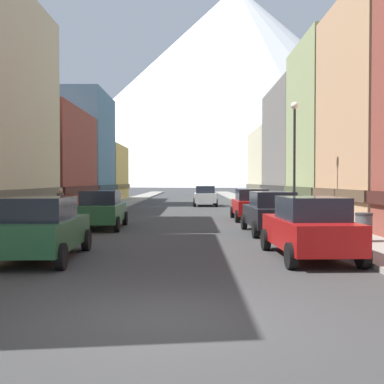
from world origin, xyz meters
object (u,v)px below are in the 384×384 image
car_driving_0 (204,196)px  streetlamp_right (293,144)px  car_left_1 (100,209)px  car_right_1 (270,212)px  potted_plant_1 (55,211)px  car_right_2 (250,204)px  car_right_0 (308,227)px  pedestrian_0 (59,206)px  potted_plant_0 (317,209)px  trash_bin_right (362,227)px  car_left_0 (40,228)px

car_driving_0 → streetlamp_right: streetlamp_right is taller
car_left_1 → car_driving_0: bearing=74.9°
car_right_1 → potted_plant_1: (-10.80, 5.90, -0.31)m
potted_plant_1 → streetlamp_right: 13.21m
car_right_2 → car_left_1: bearing=-148.0°
car_right_0 → pedestrian_0: 14.55m
car_right_0 → potted_plant_1: size_ratio=5.29×
car_right_2 → potted_plant_0: bearing=-35.9°
car_left_1 → car_right_0: size_ratio=1.00×
car_right_0 → trash_bin_right: car_right_0 is taller
car_driving_0 → streetlamp_right: size_ratio=0.75×
car_right_1 → car_right_2: (-0.00, 6.86, 0.00)m
trash_bin_right → car_left_0: bearing=-164.1°
car_left_1 → car_right_1: size_ratio=1.00×
car_driving_0 → potted_plant_0: (5.40, -17.54, -0.13)m
car_left_1 → car_right_0: 11.48m
car_right_0 → car_driving_0: same height
car_left_0 → pedestrian_0: (-2.45, 10.69, 0.04)m
potted_plant_1 → streetlamp_right: streetlamp_right is taller
car_right_0 → streetlamp_right: size_ratio=0.76×
trash_bin_right → potted_plant_0: 8.35m
car_right_2 → streetlamp_right: streetlamp_right is taller
car_right_2 → car_driving_0: 15.38m
car_left_0 → potted_plant_1: car_left_0 is taller
car_right_0 → streetlamp_right: streetlamp_right is taller
potted_plant_1 → streetlamp_right: bearing=-14.6°
trash_bin_right → potted_plant_1: size_ratio=1.16×
car_right_0 → trash_bin_right: bearing=46.8°
car_left_0 → car_left_1: (0.00, 8.77, 0.00)m
car_left_1 → potted_plant_0: size_ratio=4.35×
car_right_0 → car_driving_0: bearing=94.4°
car_right_2 → potted_plant_1: size_ratio=5.22×
car_left_0 → car_right_1: bearing=41.2°
trash_bin_right → streetlamp_right: (-1.00, 6.46, 3.34)m
car_left_1 → streetlamp_right: (9.15, 0.57, 3.09)m
car_left_0 → car_right_1: size_ratio=1.00×
car_right_1 → streetlamp_right: streetlamp_right is taller
car_right_1 → potted_plant_1: bearing=151.3°
potted_plant_1 → streetlamp_right: size_ratio=0.14×
car_right_2 → car_driving_0: (-2.20, 15.23, 0.00)m
car_left_1 → streetlamp_right: 9.67m
potted_plant_0 → pedestrian_0: pedestrian_0 is taller
car_right_2 → trash_bin_right: 10.95m
car_right_2 → potted_plant_0: (3.20, -2.32, -0.13)m
car_left_0 → car_right_2: size_ratio=1.01×
car_right_1 → car_driving_0: (-2.20, 22.09, 0.00)m
car_left_0 → streetlamp_right: streetlamp_right is taller
car_left_0 → car_right_0: same height
car_driving_0 → potted_plant_1: (-8.60, -16.18, -0.31)m
car_right_0 → trash_bin_right: size_ratio=4.56×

